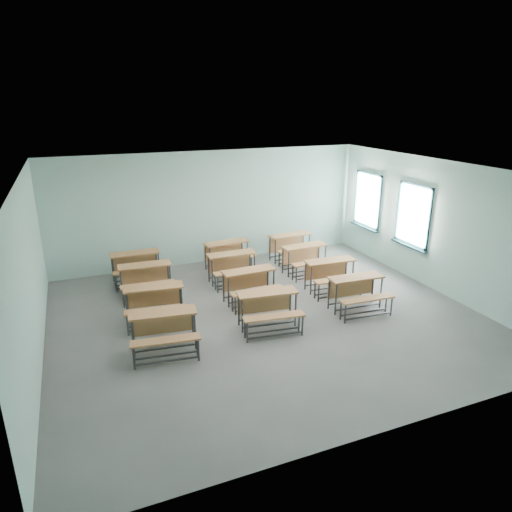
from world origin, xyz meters
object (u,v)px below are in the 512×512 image
(desk_unit_r1c2, at_px, (332,271))
(desk_unit_r3c0, at_px, (136,263))
(desk_unit_r3c1, at_px, (228,252))
(desk_unit_r3c2, at_px, (292,244))
(desk_unit_r2c0, at_px, (146,276))
(desk_unit_r1c0, at_px, (154,299))
(desk_unit_r1c1, at_px, (251,282))
(desk_unit_r2c1, at_px, (233,264))
(desk_unit_r0c2, at_px, (358,289))
(desk_unit_r2c2, at_px, (306,255))
(desk_unit_r0c0, at_px, (164,327))
(desk_unit_r0c1, at_px, (269,305))

(desk_unit_r1c2, xyz_separation_m, desk_unit_r3c0, (-4.38, 2.41, 0.00))
(desk_unit_r3c1, bearing_deg, desk_unit_r3c2, -6.27)
(desk_unit_r3c1, bearing_deg, desk_unit_r2c0, -163.94)
(desk_unit_r1c0, height_order, desk_unit_r1c1, same)
(desk_unit_r2c0, relative_size, desk_unit_r2c1, 1.03)
(desk_unit_r2c0, bearing_deg, desk_unit_r3c0, 97.76)
(desk_unit_r1c1, bearing_deg, desk_unit_r0c2, -33.88)
(desk_unit_r1c0, xyz_separation_m, desk_unit_r2c1, (2.27, 1.44, 0.00))
(desk_unit_r0c2, relative_size, desk_unit_r2c2, 1.01)
(desk_unit_r2c2, xyz_separation_m, desk_unit_r3c2, (0.10, 1.10, 0.00))
(desk_unit_r3c2, bearing_deg, desk_unit_r3c1, 175.83)
(desk_unit_r0c2, height_order, desk_unit_r1c2, same)
(desk_unit_r3c1, bearing_deg, desk_unit_r2c2, -36.92)
(desk_unit_r0c0, height_order, desk_unit_r3c0, same)
(desk_unit_r2c2, bearing_deg, desk_unit_r0c2, -92.89)
(desk_unit_r0c1, bearing_deg, desk_unit_r0c0, -169.33)
(desk_unit_r1c0, bearing_deg, desk_unit_r0c1, -21.66)
(desk_unit_r1c2, xyz_separation_m, desk_unit_r2c0, (-4.29, 1.40, 0.00))
(desk_unit_r3c2, bearing_deg, desk_unit_r0c1, -126.93)
(desk_unit_r0c1, relative_size, desk_unit_r3c0, 1.07)
(desk_unit_r3c2, bearing_deg, desk_unit_r1c1, -138.09)
(desk_unit_r0c1, distance_m, desk_unit_r0c2, 2.19)
(desk_unit_r1c0, height_order, desk_unit_r1c2, same)
(desk_unit_r0c2, relative_size, desk_unit_r3c1, 0.97)
(desk_unit_r1c2, distance_m, desk_unit_r2c1, 2.51)
(desk_unit_r1c2, distance_m, desk_unit_r3c1, 3.04)
(desk_unit_r2c2, relative_size, desk_unit_r3c2, 0.98)
(desk_unit_r0c1, height_order, desk_unit_r3c2, same)
(desk_unit_r1c0, bearing_deg, desk_unit_r2c0, 95.28)
(desk_unit_r1c2, bearing_deg, desk_unit_r2c0, 165.47)
(desk_unit_r1c1, bearing_deg, desk_unit_r1c2, -4.92)
(desk_unit_r1c1, height_order, desk_unit_r3c0, same)
(desk_unit_r0c0, bearing_deg, desk_unit_r3c0, 96.91)
(desk_unit_r1c1, bearing_deg, desk_unit_r3c2, 44.53)
(desk_unit_r2c0, height_order, desk_unit_r3c0, same)
(desk_unit_r2c2, bearing_deg, desk_unit_r0c0, -151.46)
(desk_unit_r0c0, height_order, desk_unit_r1c0, same)
(desk_unit_r1c0, bearing_deg, desk_unit_r2c2, 24.28)
(desk_unit_r1c2, height_order, desk_unit_r3c2, same)
(desk_unit_r1c0, bearing_deg, desk_unit_r1c2, 7.65)
(desk_unit_r2c2, bearing_deg, desk_unit_r2c1, 174.41)
(desk_unit_r0c2, distance_m, desk_unit_r1c1, 2.44)
(desk_unit_r1c1, relative_size, desk_unit_r2c1, 1.01)
(desk_unit_r0c2, relative_size, desk_unit_r3c2, 0.99)
(desk_unit_r1c1, xyz_separation_m, desk_unit_r3c2, (2.19, 2.28, 0.00))
(desk_unit_r2c2, height_order, desk_unit_r3c2, same)
(desk_unit_r1c0, relative_size, desk_unit_r3c2, 1.03)
(desk_unit_r0c1, relative_size, desk_unit_r2c0, 1.04)
(desk_unit_r2c1, xyz_separation_m, desk_unit_r2c2, (2.07, -0.12, 0.00))
(desk_unit_r0c0, xyz_separation_m, desk_unit_r1c2, (4.40, 1.33, 0.00))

